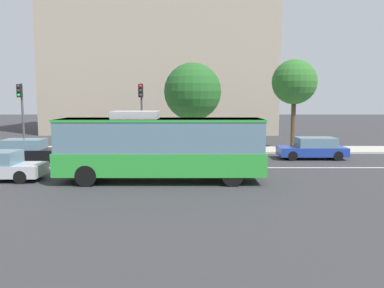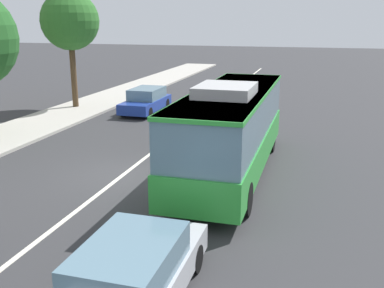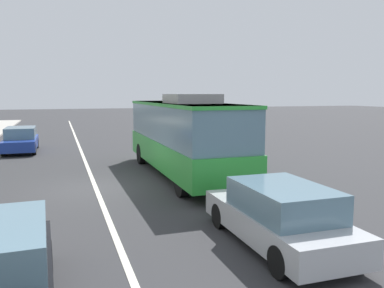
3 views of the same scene
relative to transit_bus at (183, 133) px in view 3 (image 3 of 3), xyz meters
name	(u,v)px [view 3 (image 3 of 3)]	position (x,y,z in m)	size (l,w,h in m)	color
ground_plane	(96,188)	(-1.17, 3.75, -1.81)	(160.00, 160.00, 0.00)	#333335
lane_centre_line	(96,188)	(-1.17, 3.75, -1.80)	(76.00, 0.16, 0.01)	silver
transit_bus	(183,133)	(0.00, 0.00, 0.00)	(10.01, 2.54, 3.46)	green
sedan_blue	(21,140)	(9.77, 7.17, -1.09)	(4.50, 1.83, 1.46)	#1E3899
sedan_silver	(279,215)	(-8.27, 0.27, -1.09)	(4.50, 1.83, 1.46)	#B7BABF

